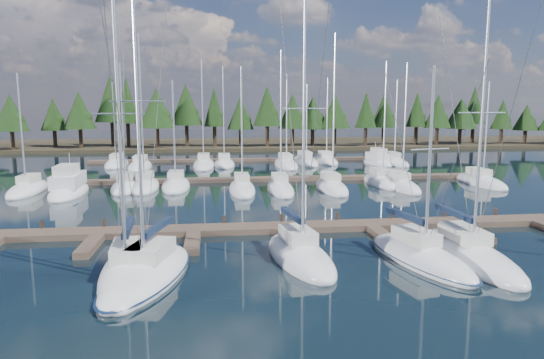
{
  "coord_description": "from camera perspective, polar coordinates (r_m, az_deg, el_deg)",
  "views": [
    {
      "loc": [
        -4.63,
        -13.72,
        8.4
      ],
      "look_at": [
        -0.3,
        22.0,
        2.9
      ],
      "focal_mm": 32.0,
      "sensor_mm": 36.0,
      "label": 1
    }
  ],
  "objects": [
    {
      "name": "back_sailboat_rows",
      "position": [
        59.32,
        -1.65,
        0.8
      ],
      "size": [
        49.27,
        33.21,
        16.07
      ],
      "color": "silver",
      "rests_on": "ground"
    },
    {
      "name": "back_docks",
      "position": [
        64.0,
        -2.7,
        1.32
      ],
      "size": [
        50.0,
        21.8,
        0.4
      ],
      "color": "brown",
      "rests_on": "ground"
    },
    {
      "name": "far_shore",
      "position": [
        104.14,
        -4.35,
        4.2
      ],
      "size": [
        220.0,
        30.0,
        0.6
      ],
      "primitive_type": "cube",
      "color": "#322A1B",
      "rests_on": "ground"
    },
    {
      "name": "front_sailboat_3",
      "position": [
        26.9,
        3.28,
        -8.86
      ],
      "size": [
        3.95,
        8.54,
        15.0
      ],
      "color": "silver",
      "rests_on": "ground"
    },
    {
      "name": "main_dock",
      "position": [
        32.47,
        1.52,
        -5.94
      ],
      "size": [
        44.0,
        6.13,
        0.9
      ],
      "color": "brown",
      "rests_on": "ground"
    },
    {
      "name": "front_sailboat_4",
      "position": [
        27.79,
        16.95,
        -8.72
      ],
      "size": [
        4.47,
        9.32,
        11.23
      ],
      "color": "silver",
      "rests_on": "ground"
    },
    {
      "name": "front_sailboat_2",
      "position": [
        25.09,
        -16.67,
        -10.54
      ],
      "size": [
        3.29,
        9.01,
        14.61
      ],
      "color": "silver",
      "rests_on": "ground"
    },
    {
      "name": "front_sailboat_5",
      "position": [
        29.12,
        22.0,
        -8.15
      ],
      "size": [
        3.0,
        10.04,
        14.61
      ],
      "color": "silver",
      "rests_on": "ground"
    },
    {
      "name": "ground",
      "position": [
        44.76,
        -0.85,
        -2.13
      ],
      "size": [
        260.0,
        260.0,
        0.0
      ],
      "primitive_type": "plane",
      "color": "black",
      "rests_on": "ground"
    },
    {
      "name": "tree_line",
      "position": [
        93.99,
        -5.23,
        8.02
      ],
      "size": [
        184.2,
        11.97,
        13.81
      ],
      "color": "black",
      "rests_on": "far_shore"
    },
    {
      "name": "motor_yacht_left",
      "position": [
        50.46,
        -22.8,
        -0.99
      ],
      "size": [
        3.51,
        9.49,
        4.69
      ],
      "color": "silver",
      "rests_on": "ground"
    },
    {
      "name": "motor_yacht_right",
      "position": [
        71.93,
        12.27,
        2.13
      ],
      "size": [
        3.36,
        7.97,
        3.86
      ],
      "color": "silver",
      "rests_on": "ground"
    },
    {
      "name": "front_sailboat_1",
      "position": [
        24.86,
        -14.35,
        -10.64
      ],
      "size": [
        5.34,
        9.69,
        15.62
      ],
      "color": "silver",
      "rests_on": "ground"
    }
  ]
}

